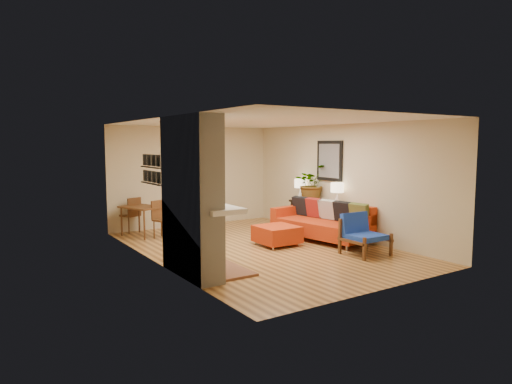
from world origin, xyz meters
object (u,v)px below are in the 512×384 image
(console_table, at_px, (318,209))
(lamp_far, at_px, (300,187))
(dining_table, at_px, (144,212))
(sofa, at_px, (323,222))
(ottoman, at_px, (277,234))
(lamp_near, at_px, (337,192))
(houseplant, at_px, (311,183))
(blue_chair, at_px, (361,232))

(console_table, bearing_deg, lamp_far, 90.00)
(dining_table, bearing_deg, sofa, -39.07)
(ottoman, distance_m, dining_table, 3.26)
(ottoman, xyz_separation_m, console_table, (1.64, 0.59, 0.34))
(lamp_near, distance_m, lamp_far, 1.34)
(lamp_far, bearing_deg, houseplant, -91.29)
(blue_chair, height_order, lamp_near, lamp_near)
(sofa, relative_size, blue_chair, 3.00)
(sofa, relative_size, lamp_far, 4.44)
(console_table, xyz_separation_m, houseplant, (-0.01, 0.23, 0.61))
(lamp_near, bearing_deg, sofa, -178.40)
(sofa, distance_m, blue_chair, 1.46)
(lamp_far, bearing_deg, ottoman, -142.35)
(dining_table, distance_m, houseplant, 4.08)
(ottoman, xyz_separation_m, houseplant, (1.63, 0.82, 0.95))
(ottoman, height_order, houseplant, houseplant)
(lamp_near, bearing_deg, ottoman, 177.17)
(console_table, distance_m, houseplant, 0.65)
(lamp_near, distance_m, houseplant, 0.91)
(lamp_near, xyz_separation_m, houseplant, (-0.01, 0.90, 0.12))
(console_table, height_order, lamp_far, lamp_far)
(ottoman, xyz_separation_m, dining_table, (-2.02, 2.54, 0.33))
(dining_table, xyz_separation_m, console_table, (3.66, -1.95, 0.01))
(dining_table, xyz_separation_m, lamp_far, (3.66, -1.28, 0.50))
(sofa, bearing_deg, dining_table, 140.93)
(dining_table, xyz_separation_m, houseplant, (3.65, -1.73, 0.62))
(dining_table, bearing_deg, blue_chair, -54.01)
(ottoman, height_order, blue_chair, blue_chair)
(ottoman, height_order, dining_table, dining_table)
(lamp_far, bearing_deg, lamp_near, -90.00)
(blue_chair, height_order, houseplant, houseplant)
(sofa, relative_size, ottoman, 2.94)
(dining_table, height_order, lamp_near, lamp_near)
(dining_table, bearing_deg, houseplant, -25.32)
(ottoman, height_order, lamp_near, lamp_near)
(blue_chair, height_order, console_table, blue_chair)
(dining_table, relative_size, houseplant, 1.76)
(blue_chair, bearing_deg, lamp_far, 75.90)
(sofa, bearing_deg, lamp_near, 1.60)
(sofa, height_order, houseplant, houseplant)
(lamp_near, bearing_deg, console_table, 90.00)
(lamp_near, bearing_deg, dining_table, 144.34)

